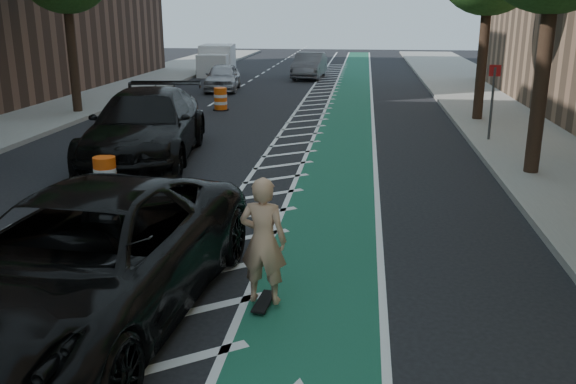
% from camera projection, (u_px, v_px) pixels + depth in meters
% --- Properties ---
extents(ground, '(120.00, 120.00, 0.00)m').
position_uv_depth(ground, '(107.00, 303.00, 8.87)').
color(ground, black).
rests_on(ground, ground).
extents(bike_lane, '(2.00, 90.00, 0.01)m').
position_uv_depth(bike_lane, '(341.00, 154.00, 18.02)').
color(bike_lane, '#175338').
rests_on(bike_lane, ground).
extents(buffer_strip, '(1.40, 90.00, 0.01)m').
position_uv_depth(buffer_strip, '(290.00, 152.00, 18.20)').
color(buffer_strip, silver).
rests_on(buffer_strip, ground).
extents(sidewalk_right, '(5.00, 90.00, 0.15)m').
position_uv_depth(sidewalk_right, '(571.00, 158.00, 17.23)').
color(sidewalk_right, gray).
rests_on(sidewalk_right, ground).
extents(curb_right, '(0.12, 90.00, 0.16)m').
position_uv_depth(curb_right, '(482.00, 155.00, 17.52)').
color(curb_right, gray).
rests_on(curb_right, ground).
extents(curb_left, '(0.12, 90.00, 0.16)m').
position_uv_depth(curb_left, '(21.00, 143.00, 19.19)').
color(curb_left, gray).
rests_on(curb_left, ground).
extents(sign_post, '(0.35, 0.08, 2.47)m').
position_uv_depth(sign_post, '(492.00, 101.00, 18.99)').
color(sign_post, '#4C4C4C').
rests_on(sign_post, ground).
extents(skateboard, '(0.27, 0.72, 0.09)m').
position_uv_depth(skateboard, '(264.00, 302.00, 8.74)').
color(skateboard, black).
rests_on(skateboard, ground).
extents(skateboarder, '(0.71, 0.51, 1.84)m').
position_uv_depth(skateboarder, '(263.00, 241.00, 8.47)').
color(skateboarder, tan).
rests_on(skateboarder, skateboard).
extents(suv_near, '(3.47, 6.67, 1.79)m').
position_uv_depth(suv_near, '(83.00, 261.00, 8.07)').
color(suv_near, black).
rests_on(suv_near, ground).
extents(suv_far, '(3.58, 7.00, 1.95)m').
position_uv_depth(suv_far, '(146.00, 126.00, 17.01)').
color(suv_far, black).
rests_on(suv_far, ground).
extents(car_silver, '(2.07, 4.24, 1.39)m').
position_uv_depth(car_silver, '(223.00, 77.00, 32.03)').
color(car_silver, '#ABAAB0').
rests_on(car_silver, ground).
extents(car_grey, '(1.92, 4.82, 1.56)m').
position_uv_depth(car_grey, '(309.00, 66.00, 37.75)').
color(car_grey, '#5C5C62').
rests_on(car_grey, ground).
extents(box_truck, '(2.40, 4.68, 1.88)m').
position_uv_depth(box_truck, '(217.00, 61.00, 39.88)').
color(box_truck, silver).
rests_on(box_truck, ground).
extents(barrel_a, '(0.65, 0.65, 0.89)m').
position_uv_depth(barrel_a, '(106.00, 177.00, 13.96)').
color(barrel_a, '#F0510C').
rests_on(barrel_a, ground).
extents(barrel_b, '(0.60, 0.60, 0.82)m').
position_uv_depth(barrel_b, '(127.00, 135.00, 18.79)').
color(barrel_b, '#E9570C').
rests_on(barrel_b, ground).
extents(barrel_c, '(0.69, 0.69, 0.95)m').
position_uv_depth(barrel_c, '(221.00, 100.00, 25.77)').
color(barrel_c, '#FB590D').
rests_on(barrel_c, ground).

